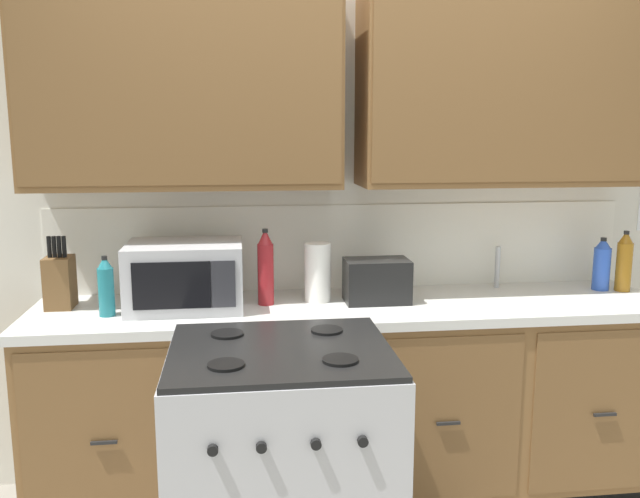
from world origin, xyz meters
name	(u,v)px	position (x,y,z in m)	size (l,w,h in m)	color
wall_unit	(348,140)	(0.00, 0.50, 1.62)	(3.93, 0.40, 2.37)	silver
counter_run	(353,399)	(0.00, 0.30, 0.47)	(2.76, 0.64, 0.92)	black
stove_range	(282,476)	(-0.36, -0.33, 0.47)	(0.76, 0.68, 0.95)	#B7B7BC
microwave	(185,276)	(-0.72, 0.32, 1.06)	(0.48, 0.37, 0.28)	#B7B7BC
toaster	(377,281)	(0.10, 0.31, 1.01)	(0.28, 0.18, 0.19)	black
knife_block	(60,281)	(-1.25, 0.39, 1.03)	(0.11, 0.14, 0.31)	brown
sink_faucet	(497,267)	(0.74, 0.51, 1.02)	(0.02, 0.02, 0.20)	#B2B5BA
paper_towel_roll	(318,272)	(-0.15, 0.36, 1.05)	(0.12, 0.12, 0.26)	white
bottle_blue	(602,264)	(1.21, 0.40, 1.04)	(0.08, 0.08, 0.25)	blue
bottle_teal	(106,287)	(-1.03, 0.23, 1.04)	(0.06, 0.06, 0.25)	#1E707A
bottle_amber	(624,262)	(1.30, 0.37, 1.06)	(0.07, 0.07, 0.29)	#9E6619
bottle_red	(266,268)	(-0.38, 0.33, 1.08)	(0.07, 0.07, 0.33)	maroon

